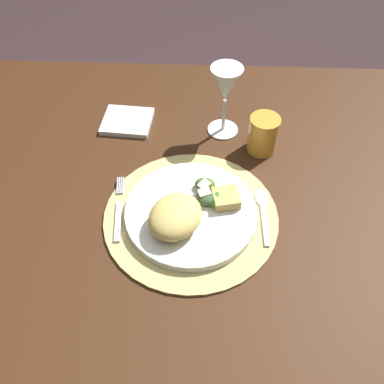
{
  "coord_description": "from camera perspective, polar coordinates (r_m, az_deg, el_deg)",
  "views": [
    {
      "loc": [
        0.02,
        -0.62,
        1.43
      ],
      "look_at": [
        -0.01,
        -0.05,
        0.77
      ],
      "focal_mm": 39.78,
      "sensor_mm": 36.0,
      "label": 1
    }
  ],
  "objects": [
    {
      "name": "wine_glass",
      "position": [
        0.97,
        4.54,
        13.8
      ],
      "size": [
        0.07,
        0.07,
        0.17
      ],
      "color": "silver",
      "rests_on": "dining_table"
    },
    {
      "name": "dinner_plate",
      "position": [
        0.85,
        -0.14,
        -2.79
      ],
      "size": [
        0.26,
        0.26,
        0.02
      ],
      "primitive_type": "cylinder",
      "color": "silver",
      "rests_on": "placemat"
    },
    {
      "name": "bread_piece",
      "position": [
        0.85,
        4.55,
        -0.85
      ],
      "size": [
        0.06,
        0.06,
        0.02
      ],
      "primitive_type": "cube",
      "rotation": [
        0.0,
        0.0,
        1.78
      ],
      "color": "tan",
      "rests_on": "dinner_plate"
    },
    {
      "name": "placemat",
      "position": [
        0.86,
        -0.14,
        -3.28
      ],
      "size": [
        0.35,
        0.35,
        0.01
      ],
      "primitive_type": "cylinder",
      "color": "tan",
      "rests_on": "dining_table"
    },
    {
      "name": "fork",
      "position": [
        0.87,
        -9.79,
        -2.55
      ],
      "size": [
        0.03,
        0.17,
        0.0
      ],
      "color": "silver",
      "rests_on": "placemat"
    },
    {
      "name": "amber_tumbler",
      "position": [
        0.98,
        9.52,
        7.64
      ],
      "size": [
        0.07,
        0.07,
        0.09
      ],
      "primitive_type": "cylinder",
      "color": "gold",
      "rests_on": "dining_table"
    },
    {
      "name": "ground_plane",
      "position": [
        1.56,
        0.33,
        -17.05
      ],
      "size": [
        6.0,
        6.0,
        0.0
      ],
      "primitive_type": "plane",
      "color": "#342426"
    },
    {
      "name": "spoon",
      "position": [
        0.88,
        9.45,
        -1.84
      ],
      "size": [
        0.03,
        0.14,
        0.01
      ],
      "color": "silver",
      "rests_on": "placemat"
    },
    {
      "name": "salad_greens",
      "position": [
        0.85,
        2.5,
        -0.3
      ],
      "size": [
        0.07,
        0.08,
        0.03
      ],
      "color": "#3D5632",
      "rests_on": "dinner_plate"
    },
    {
      "name": "dining_table",
      "position": [
        1.03,
        0.48,
        -3.16
      ],
      "size": [
        1.34,
        0.88,
        0.75
      ],
      "color": "#3C200F",
      "rests_on": "ground"
    },
    {
      "name": "pasta_serving",
      "position": [
        0.8,
        -2.26,
        -3.28
      ],
      "size": [
        0.14,
        0.15,
        0.05
      ],
      "primitive_type": "ellipsoid",
      "rotation": [
        0.0,
        0.0,
        1.09
      ],
      "color": "#DFBE64",
      "rests_on": "dinner_plate"
    },
    {
      "name": "napkin",
      "position": [
        1.07,
        -8.67,
        9.36
      ],
      "size": [
        0.12,
        0.11,
        0.01
      ],
      "primitive_type": "cube",
      "rotation": [
        0.0,
        0.0,
        -0.07
      ],
      "color": "white",
      "rests_on": "dining_table"
    }
  ]
}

